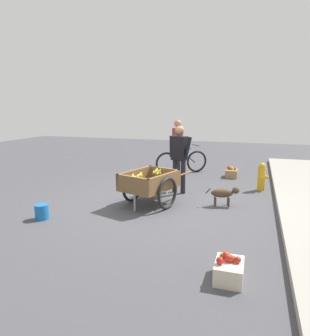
% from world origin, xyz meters
% --- Properties ---
extents(ground_plane, '(24.00, 24.00, 0.00)m').
position_xyz_m(ground_plane, '(0.00, 0.00, 0.00)').
color(ground_plane, '#47474C').
extents(fruit_cart, '(1.80, 1.22, 0.72)m').
position_xyz_m(fruit_cart, '(0.22, -0.13, 0.44)').
color(fruit_cart, brown).
rests_on(fruit_cart, ground).
extents(vendor_person, '(0.29, 0.55, 1.55)m').
position_xyz_m(vendor_person, '(-0.88, 0.22, 0.92)').
color(vendor_person, black).
rests_on(vendor_person, ground).
extents(bicycle, '(1.05, 1.36, 0.85)m').
position_xyz_m(bicycle, '(-3.03, -0.23, 0.35)').
color(bicycle, black).
rests_on(bicycle, ground).
extents(cyclist_person, '(0.43, 0.41, 1.60)m').
position_xyz_m(cyclist_person, '(-2.94, -0.35, 0.96)').
color(cyclist_person, black).
rests_on(cyclist_person, ground).
extents(dog, '(0.29, 0.66, 0.40)m').
position_xyz_m(dog, '(-0.18, 1.32, 0.27)').
color(dog, '#4C3823').
rests_on(dog, ground).
extents(fire_hydrant, '(0.25, 0.25, 0.67)m').
position_xyz_m(fire_hydrant, '(-1.69, 2.04, 0.33)').
color(fire_hydrant, gold).
rests_on(fire_hydrant, ground).
extents(plastic_bucket, '(0.24, 0.24, 0.27)m').
position_xyz_m(plastic_bucket, '(1.58, -1.69, 0.13)').
color(plastic_bucket, '#1966B2').
rests_on(plastic_bucket, ground).
extents(apple_crate, '(0.44, 0.32, 0.31)m').
position_xyz_m(apple_crate, '(2.59, 1.66, 0.13)').
color(apple_crate, beige).
rests_on(apple_crate, ground).
extents(mixed_fruit_crate, '(0.44, 0.32, 0.32)m').
position_xyz_m(mixed_fruit_crate, '(-2.93, 1.25, 0.13)').
color(mixed_fruit_crate, '#99754C').
rests_on(mixed_fruit_crate, ground).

